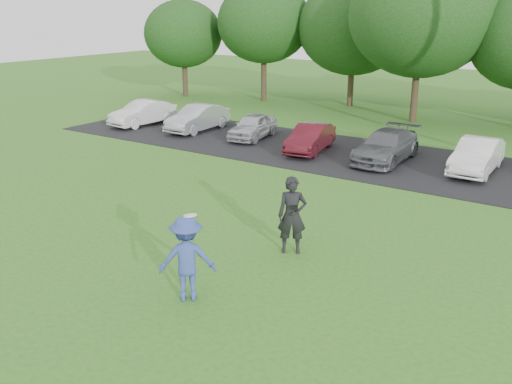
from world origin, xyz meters
TOP-DOWN VIEW (x-y plane):
  - ground at (0.00, 0.00)m, footprint 100.00×100.00m
  - parking_lot at (0.00, 13.00)m, footprint 32.00×6.50m
  - frisbee_player at (0.66, -0.08)m, footprint 1.38×1.30m
  - camera_bystander at (1.26, 3.24)m, footprint 0.86×0.78m
  - parked_cars at (-0.69, 13.00)m, footprint 28.16×4.41m
  - tree_row at (1.51, 22.76)m, footprint 42.39×9.85m

SIDE VIEW (x-z plane):
  - ground at x=0.00m, z-range 0.00..0.00m
  - parking_lot at x=0.00m, z-range 0.00..0.03m
  - parked_cars at x=-0.69m, z-range -0.01..1.25m
  - frisbee_player at x=0.66m, z-range -0.11..1.98m
  - camera_bystander at x=1.26m, z-range 0.00..1.98m
  - tree_row at x=1.51m, z-range 0.59..9.23m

